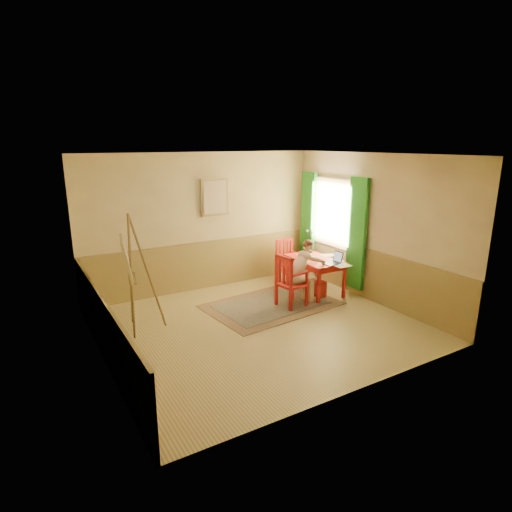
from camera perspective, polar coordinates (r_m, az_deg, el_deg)
room at (r=6.72m, az=0.55°, el=1.54°), size 5.04×4.54×2.84m
wainscot at (r=7.64m, az=-2.56°, el=-3.81°), size 5.00×4.50×1.00m
window at (r=9.01m, az=10.18°, el=4.45°), size 0.12×2.01×2.20m
wall_portrait at (r=8.67m, az=-5.62°, el=7.91°), size 0.60×0.05×0.76m
rug at (r=8.03m, az=2.13°, el=-6.58°), size 2.55×1.83×0.02m
table at (r=8.56m, az=7.93°, el=-0.93°), size 0.74×1.21×0.72m
chair_left at (r=7.81m, az=4.59°, el=-3.41°), size 0.52×0.50×1.01m
chair_back at (r=9.25m, az=4.26°, el=-0.66°), size 0.44×0.46×0.94m
figure at (r=7.93m, az=6.21°, el=-1.84°), size 0.93×0.45×1.23m
laptop at (r=8.24m, az=10.47°, el=-0.71°), size 0.39×0.25×0.22m
papers at (r=8.56m, az=9.63°, el=-0.36°), size 0.73×1.27×0.00m
vase at (r=8.93m, az=7.42°, el=1.87°), size 0.19×0.25×0.50m
wastebasket at (r=8.51m, az=8.62°, el=-4.47°), size 0.30×0.30×0.30m
easel at (r=6.92m, az=-16.78°, el=-0.90°), size 0.72×0.87×1.94m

